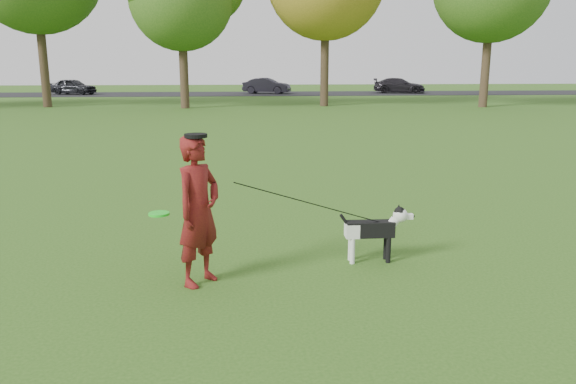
{
  "coord_description": "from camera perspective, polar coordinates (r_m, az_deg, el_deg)",
  "views": [
    {
      "loc": [
        -0.75,
        -6.6,
        2.49
      ],
      "look_at": [
        -0.22,
        0.05,
        0.95
      ],
      "focal_mm": 35.0,
      "sensor_mm": 36.0,
      "label": 1
    }
  ],
  "objects": [
    {
      "name": "dog",
      "position": [
        7.21,
        8.9,
        -3.59
      ],
      "size": [
        0.97,
        0.19,
        0.74
      ],
      "color": "black",
      "rests_on": "ground"
    },
    {
      "name": "car_left",
      "position": [
        48.55,
        -21.0,
        9.98
      ],
      "size": [
        3.92,
        2.59,
        1.24
      ],
      "primitive_type": "imported",
      "rotation": [
        0.0,
        0.0,
        1.23
      ],
      "color": "black",
      "rests_on": "road"
    },
    {
      "name": "ground",
      "position": [
        7.09,
        1.83,
        -7.55
      ],
      "size": [
        120.0,
        120.0,
        0.0
      ],
      "primitive_type": "plane",
      "color": "#285116",
      "rests_on": "ground"
    },
    {
      "name": "road",
      "position": [
        46.67,
        -3.65,
        9.93
      ],
      "size": [
        120.0,
        7.0,
        0.02
      ],
      "primitive_type": "cube",
      "color": "black",
      "rests_on": "ground"
    },
    {
      "name": "man_held_items",
      "position": [
        6.67,
        2.73,
        -1.27
      ],
      "size": [
        2.85,
        0.78,
        1.24
      ],
      "color": "#1CE321",
      "rests_on": "ground"
    },
    {
      "name": "car_right",
      "position": [
        48.4,
        11.22,
        10.57
      ],
      "size": [
        4.54,
        2.68,
        1.23
      ],
      "primitive_type": "imported",
      "rotation": [
        0.0,
        0.0,
        1.33
      ],
      "color": "black",
      "rests_on": "road"
    },
    {
      "name": "man",
      "position": [
        6.4,
        -9.08,
        -1.89
      ],
      "size": [
        0.71,
        0.75,
        1.72
      ],
      "primitive_type": "imported",
      "rotation": [
        0.0,
        0.0,
        0.93
      ],
      "color": "#590C15",
      "rests_on": "ground"
    },
    {
      "name": "car_mid",
      "position": [
        46.67,
        -2.18,
        10.73
      ],
      "size": [
        4.05,
        2.49,
        1.26
      ],
      "primitive_type": "imported",
      "rotation": [
        0.0,
        0.0,
        1.25
      ],
      "color": "black",
      "rests_on": "road"
    }
  ]
}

